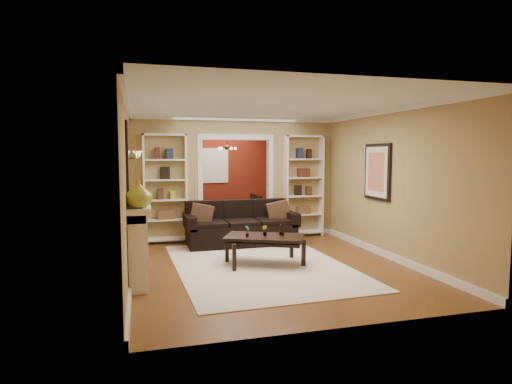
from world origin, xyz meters
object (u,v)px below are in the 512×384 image
object	(u,v)px
dining_table	(227,215)
bookshelf_left	(165,189)
coffee_table	(265,250)
fireplace	(140,241)
bookshelf_right	(303,186)
sofa	(241,223)

from	to	relation	value
dining_table	bookshelf_left	bearing A→B (deg)	137.09
coffee_table	fireplace	bearing A→B (deg)	-147.14
bookshelf_right	dining_table	size ratio (longest dim) A/B	1.40
bookshelf_right	coffee_table	bearing A→B (deg)	-125.30
bookshelf_left	fireplace	bearing A→B (deg)	-102.05
coffee_table	fireplace	xyz separation A→B (m)	(-2.05, -0.29, 0.33)
sofa	bookshelf_left	size ratio (longest dim) A/B	1.00
bookshelf_left	fireplace	distance (m)	2.65
coffee_table	fireplace	size ratio (longest dim) A/B	0.77
dining_table	bookshelf_right	bearing A→B (deg)	-142.46
coffee_table	bookshelf_right	size ratio (longest dim) A/B	0.57
fireplace	dining_table	bearing A→B (deg)	62.81
dining_table	fireplace	bearing A→B (deg)	152.81
bookshelf_left	dining_table	distance (m)	2.64
coffee_table	bookshelf_right	distance (m)	2.89
bookshelf_right	fireplace	distance (m)	4.47
bookshelf_right	fireplace	size ratio (longest dim) A/B	1.35
sofa	bookshelf_left	distance (m)	1.74
coffee_table	dining_table	xyz separation A→B (m)	(0.19, 4.07, 0.04)
bookshelf_right	fireplace	xyz separation A→B (m)	(-3.64, -2.53, -0.57)
bookshelf_left	sofa	bearing A→B (deg)	-21.27
coffee_table	bookshelf_left	size ratio (longest dim) A/B	0.57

